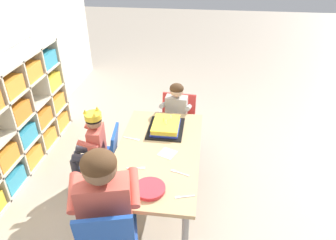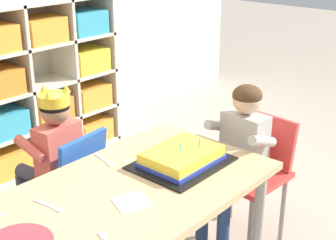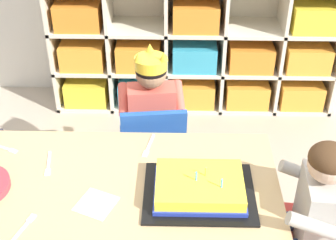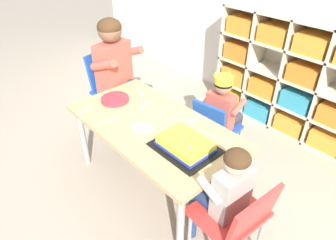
{
  "view_description": "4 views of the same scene",
  "coord_description": "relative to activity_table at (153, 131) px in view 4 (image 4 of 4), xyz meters",
  "views": [
    {
      "loc": [
        -1.95,
        -0.33,
        2.05
      ],
      "look_at": [
        0.19,
        -0.06,
        0.74
      ],
      "focal_mm": 33.36,
      "sensor_mm": 36.0,
      "label": 1
    },
    {
      "loc": [
        -1.05,
        -1.15,
        1.47
      ],
      "look_at": [
        0.23,
        -0.04,
        0.79
      ],
      "focal_mm": 51.95,
      "sensor_mm": 36.0,
      "label": 2
    },
    {
      "loc": [
        0.25,
        -1.25,
        1.73
      ],
      "look_at": [
        0.23,
        0.01,
        0.85
      ],
      "focal_mm": 51.88,
      "sensor_mm": 36.0,
      "label": 3
    },
    {
      "loc": [
        1.32,
        -1.05,
        1.73
      ],
      "look_at": [
        0.19,
        -0.04,
        0.71
      ],
      "focal_mm": 32.35,
      "sensor_mm": 36.0,
      "label": 4
    }
  ],
  "objects": [
    {
      "name": "ground",
      "position": [
        0.0,
        0.0,
        -0.5
      ],
      "size": [
        16.0,
        16.0,
        0.0
      ],
      "primitive_type": "plane",
      "color": "tan"
    },
    {
      "name": "storage_cubby_shelf",
      "position": [
        0.36,
        1.44,
        -0.01
      ],
      "size": [
        1.73,
        0.3,
        1.06
      ],
      "color": "beige",
      "rests_on": "ground"
    },
    {
      "name": "activity_table",
      "position": [
        0.0,
        0.0,
        0.0
      ],
      "size": [
        1.24,
        0.66,
        0.56
      ],
      "color": "tan",
      "rests_on": "ground"
    },
    {
      "name": "classroom_chair_blue",
      "position": [
        0.15,
        0.49,
        -0.13
      ],
      "size": [
        0.33,
        0.35,
        0.62
      ],
      "rotation": [
        0.0,
        0.0,
        3.25
      ],
      "color": "#1E4CA8",
      "rests_on": "ground"
    },
    {
      "name": "child_with_crown",
      "position": [
        0.14,
        0.59,
        0.01
      ],
      "size": [
        0.31,
        0.31,
        0.82
      ],
      "rotation": [
        0.0,
        0.0,
        3.25
      ],
      "color": "#D15647",
      "rests_on": "ground"
    },
    {
      "name": "classroom_chair_adult_side",
      "position": [
        -0.79,
        0.17,
        -0.01
      ],
      "size": [
        0.4,
        0.41,
        0.78
      ],
      "rotation": [
        0.0,
        0.0,
        1.83
      ],
      "color": "#1E4CA8",
      "rests_on": "ground"
    },
    {
      "name": "adult_helper_seated",
      "position": [
        -0.67,
        0.2,
        0.18
      ],
      "size": [
        0.47,
        0.45,
        1.09
      ],
      "rotation": [
        0.0,
        0.0,
        1.83
      ],
      "color": "#D15647",
      "rests_on": "ground"
    },
    {
      "name": "classroom_chair_guest_side",
      "position": [
        0.78,
        -0.08,
        -0.11
      ],
      "size": [
        0.37,
        0.4,
        0.63
      ],
      "rotation": [
        0.0,
        0.0,
        -1.65
      ],
      "color": "red",
      "rests_on": "ground"
    },
    {
      "name": "guest_at_table_side",
      "position": [
        0.68,
        -0.07,
        0.02
      ],
      "size": [
        0.31,
        0.31,
        0.82
      ],
      "rotation": [
        0.0,
        0.0,
        -1.65
      ],
      "color": "#B2ADA3",
      "rests_on": "ground"
    },
    {
      "name": "birthday_cake_on_tray",
      "position": [
        0.33,
        -0.02,
        0.09
      ],
      "size": [
        0.38,
        0.3,
        0.1
      ],
      "color": "black",
      "rests_on": "activity_table"
    },
    {
      "name": "paper_plate_stack",
      "position": [
        -0.43,
        -0.02,
        0.07
      ],
      "size": [
        0.21,
        0.21,
        0.03
      ],
      "primitive_type": "cylinder",
      "color": "#DB333D",
      "rests_on": "activity_table"
    },
    {
      "name": "paper_napkin_square",
      "position": [
        -0.01,
        -0.08,
        0.06
      ],
      "size": [
        0.16,
        0.16,
        0.0
      ],
      "primitive_type": "cube",
      "rotation": [
        0.0,
        0.0,
        -0.4
      ],
      "color": "white",
      "rests_on": "activity_table"
    },
    {
      "name": "fork_near_cake_tray",
      "position": [
        -0.23,
        -0.19,
        0.06
      ],
      "size": [
        0.06,
        0.14,
        0.0
      ],
      "rotation": [
        0.0,
        0.0,
        4.36
      ],
      "color": "white",
      "rests_on": "activity_table"
    },
    {
      "name": "fork_near_child_seat",
      "position": [
        -0.22,
        0.12,
        0.06
      ],
      "size": [
        0.04,
        0.14,
        0.0
      ],
      "rotation": [
        0.0,
        0.0,
        1.72
      ],
      "color": "white",
      "rests_on": "activity_table"
    },
    {
      "name": "fork_at_table_front_edge",
      "position": [
        0.14,
        0.23,
        0.06
      ],
      "size": [
        0.04,
        0.15,
        0.0
      ],
      "rotation": [
        0.0,
        0.0,
        1.36
      ],
      "color": "white",
      "rests_on": "activity_table"
    },
    {
      "name": "fork_scattered_mid_table",
      "position": [
        -0.47,
        -0.24,
        0.06
      ],
      "size": [
        0.05,
        0.13,
        0.0
      ],
      "rotation": [
        0.0,
        0.0,
        4.98
      ],
      "color": "white",
      "rests_on": "activity_table"
    },
    {
      "name": "fork_beside_plate_stack",
      "position": [
        -0.41,
        0.21,
        0.06
      ],
      "size": [
        0.13,
        0.07,
        0.0
      ],
      "rotation": [
        0.0,
        0.0,
        2.72
      ],
      "color": "white",
      "rests_on": "activity_table"
    }
  ]
}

